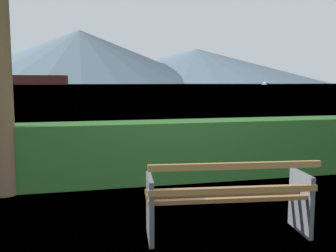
{
  "coord_description": "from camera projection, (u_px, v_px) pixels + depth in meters",
  "views": [
    {
      "loc": [
        -1.53,
        -3.7,
        1.66
      ],
      "look_at": [
        0.0,
        2.8,
        0.88
      ],
      "focal_mm": 40.02,
      "sensor_mm": 36.0,
      "label": 1
    }
  ],
  "objects": [
    {
      "name": "fishing_boat_near",
      "position": [
        265.0,
        84.0,
        265.81
      ],
      "size": [
        3.03,
        5.36,
        1.93
      ],
      "color": "#335693",
      "rests_on": "water_surface"
    },
    {
      "name": "water_surface",
      "position": [
        82.0,
        84.0,
        301.24
      ],
      "size": [
        620.0,
        620.0,
        0.0
      ],
      "primitive_type": "plane",
      "color": "#7A99A8",
      "rests_on": "ground_plane"
    },
    {
      "name": "ground_plane",
      "position": [
        226.0,
        234.0,
        4.12
      ],
      "size": [
        1400.0,
        1400.0,
        0.0
      ],
      "primitive_type": "plane",
      "color": "olive"
    },
    {
      "name": "hedge_row",
      "position": [
        173.0,
        150.0,
        6.38
      ],
      "size": [
        12.32,
        0.69,
        1.01
      ],
      "primitive_type": "cube",
      "color": "#285B23",
      "rests_on": "ground_plane"
    },
    {
      "name": "distant_hills",
      "position": [
        47.0,
        59.0,
        528.13
      ],
      "size": [
        844.38,
        442.41,
        73.96
      ],
      "color": "gray",
      "rests_on": "ground_plane"
    },
    {
      "name": "park_bench",
      "position": [
        228.0,
        198.0,
        4.01
      ],
      "size": [
        1.81,
        0.76,
        0.87
      ],
      "color": "olive",
      "rests_on": "ground_plane"
    }
  ]
}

